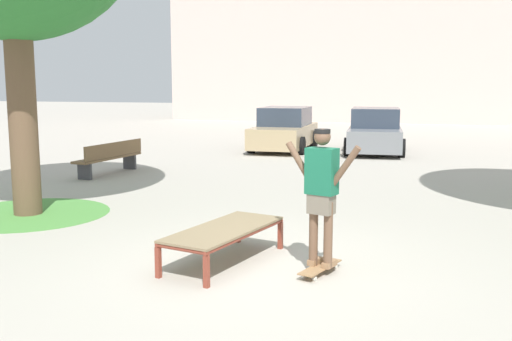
{
  "coord_description": "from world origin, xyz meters",
  "views": [
    {
      "loc": [
        1.83,
        -6.93,
        2.31
      ],
      "look_at": [
        -0.62,
        1.57,
        1.0
      ],
      "focal_mm": 41.05,
      "sensor_mm": 36.0,
      "label": 1
    }
  ],
  "objects_px": {
    "skate_box": "(224,231)",
    "car_grey": "(375,132)",
    "skater": "(322,188)",
    "park_bench": "(110,157)",
    "skateboard": "(320,267)",
    "car_tan": "(285,130)"
  },
  "relations": [
    {
      "from": "skate_box",
      "to": "park_bench",
      "type": "distance_m",
      "value": 8.26
    },
    {
      "from": "skateboard",
      "to": "car_grey",
      "type": "bearing_deg",
      "value": 91.91
    },
    {
      "from": "skate_box",
      "to": "park_bench",
      "type": "bearing_deg",
      "value": 130.01
    },
    {
      "from": "skater",
      "to": "park_bench",
      "type": "xyz_separation_m",
      "value": [
        -6.6,
        6.44,
        -0.62
      ]
    },
    {
      "from": "car_tan",
      "to": "park_bench",
      "type": "relative_size",
      "value": 1.74
    },
    {
      "from": "skate_box",
      "to": "park_bench",
      "type": "xyz_separation_m",
      "value": [
        -5.31,
        6.32,
        0.03
      ]
    },
    {
      "from": "car_grey",
      "to": "park_bench",
      "type": "xyz_separation_m",
      "value": [
        -6.15,
        -6.94,
        -0.24
      ]
    },
    {
      "from": "skate_box",
      "to": "car_grey",
      "type": "relative_size",
      "value": 0.47
    },
    {
      "from": "car_tan",
      "to": "skate_box",
      "type": "bearing_deg",
      "value": -80.07
    },
    {
      "from": "skate_box",
      "to": "skateboard",
      "type": "height_order",
      "value": "skate_box"
    },
    {
      "from": "skate_box",
      "to": "car_tan",
      "type": "height_order",
      "value": "car_tan"
    },
    {
      "from": "skater",
      "to": "skateboard",
      "type": "bearing_deg",
      "value": -107.78
    },
    {
      "from": "skate_box",
      "to": "car_grey",
      "type": "height_order",
      "value": "car_grey"
    },
    {
      "from": "skateboard",
      "to": "car_tan",
      "type": "bearing_deg",
      "value": 105.14
    },
    {
      "from": "skate_box",
      "to": "car_grey",
      "type": "distance_m",
      "value": 13.29
    },
    {
      "from": "skater",
      "to": "skate_box",
      "type": "bearing_deg",
      "value": 174.84
    },
    {
      "from": "car_grey",
      "to": "skate_box",
      "type": "bearing_deg",
      "value": -93.63
    },
    {
      "from": "skateboard",
      "to": "park_bench",
      "type": "relative_size",
      "value": 0.34
    },
    {
      "from": "skate_box",
      "to": "skater",
      "type": "bearing_deg",
      "value": -5.16
    },
    {
      "from": "park_bench",
      "to": "skate_box",
      "type": "bearing_deg",
      "value": -49.99
    },
    {
      "from": "skateboard",
      "to": "car_tan",
      "type": "relative_size",
      "value": 0.19
    },
    {
      "from": "car_grey",
      "to": "park_bench",
      "type": "bearing_deg",
      "value": -131.54
    }
  ]
}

